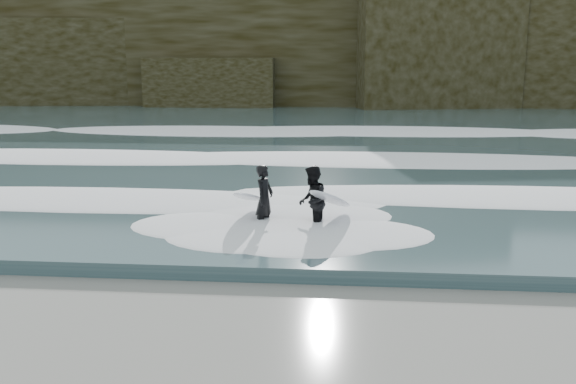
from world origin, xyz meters
name	(u,v)px	position (x,y,z in m)	size (l,w,h in m)	color
ground	(159,356)	(0.00, 0.00, 0.00)	(120.00, 120.00, 0.00)	olive
sea	(303,126)	(0.00, 29.00, 0.15)	(90.00, 52.00, 0.30)	#334A4F
headland	(317,45)	(0.00, 46.00, 5.00)	(70.00, 9.00, 10.00)	black
foam_near	(253,193)	(0.00, 9.00, 0.40)	(60.00, 3.20, 0.20)	white
foam_mid	(280,154)	(0.00, 16.00, 0.42)	(60.00, 4.00, 0.24)	white
foam_far	(298,128)	(0.00, 25.00, 0.45)	(60.00, 4.80, 0.30)	white
surfer_left	(260,199)	(0.54, 6.48, 0.81)	(0.99, 2.02, 1.60)	black
surfer_right	(315,201)	(1.83, 6.28, 0.82)	(1.37, 2.19, 1.63)	black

